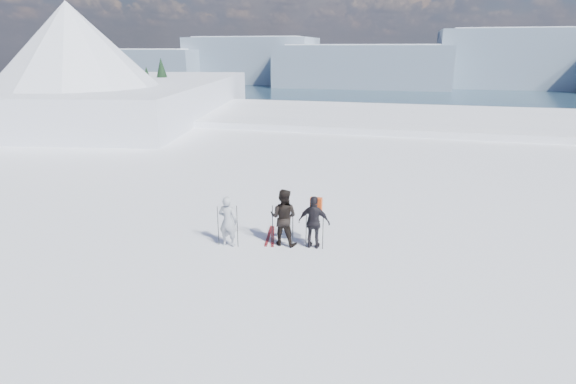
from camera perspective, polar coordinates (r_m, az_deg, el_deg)
name	(u,v)px	position (r m, az deg, el deg)	size (l,w,h in m)	color
lake_basin	(385,191)	(42.09, 12.20, 0.17)	(820.00, 820.00, 71.62)	white
far_mountain_range	(438,62)	(466.03, 18.50, 15.37)	(770.00, 110.00, 53.00)	slate
near_ridge	(121,145)	(49.21, -20.46, 5.61)	(31.37, 35.68, 25.62)	white
skier_grey	(228,221)	(14.21, -7.66, -3.70)	(0.60, 0.39, 1.64)	#9599A2
skier_dark	(284,217)	(14.13, -0.57, -3.22)	(0.90, 0.70, 1.84)	black
skier_pack	(314,222)	(13.95, 3.34, -3.87)	(0.99, 0.41, 1.69)	black
backpack	(317,186)	(13.82, 3.64, 0.79)	(0.36, 0.20, 0.53)	#D44514
ski_poles	(273,228)	(14.08, -1.92, -4.56)	(3.28, 0.54, 1.37)	black
skis_loose	(271,236)	(15.06, -2.21, -5.58)	(0.60, 1.69, 0.03)	black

